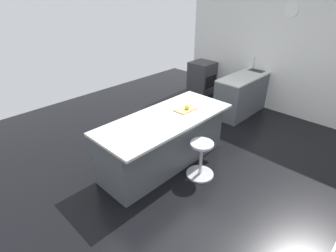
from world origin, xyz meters
The scene contains 8 objects.
ground_plane centered at (0.00, 0.00, 0.00)m, with size 8.15×8.15×0.00m, color black.
interior_partition_left centered at (-3.14, 0.00, 1.42)m, with size 0.15×4.80×2.85m.
sink_cabinet centered at (-2.79, -0.39, 0.46)m, with size 2.22×0.60×1.18m.
oven_range centered at (-2.79, -1.85, 0.44)m, with size 0.60×0.61×0.87m.
kitchen_island centered at (0.29, -0.28, 0.45)m, with size 2.30×0.96×0.88m.
stool_by_window centered at (0.13, 0.38, 0.29)m, with size 0.44×0.44×0.61m.
cutting_board centered at (-0.14, -0.20, 0.89)m, with size 0.36×0.24×0.02m, color tan.
apple_yellow centered at (-0.14, -0.16, 0.94)m, with size 0.07×0.07×0.07m, color gold.
Camera 1 is at (2.92, 2.36, 2.73)m, focal length 28.19 mm.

